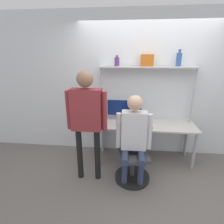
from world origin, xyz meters
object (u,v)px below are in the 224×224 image
object	(u,v)px
bottle_purple	(117,61)
laptop	(137,122)
office_chair	(132,162)
cell_phone	(150,127)
person_standing	(87,113)
storage_box	(147,60)
bottle_blue	(179,59)
monitor	(124,109)
person_seated	(134,133)

from	to	relation	value
bottle_purple	laptop	bearing A→B (deg)	-32.13
office_chair	cell_phone	bearing A→B (deg)	55.32
person_standing	storage_box	xyz separation A→B (m)	(0.90, 0.84, 0.72)
laptop	bottle_purple	bearing A→B (deg)	147.87
cell_phone	bottle_purple	xyz separation A→B (m)	(-0.62, 0.32, 1.09)
laptop	bottle_purple	distance (m)	1.14
cell_phone	bottle_blue	world-z (taller)	bottle_blue
monitor	person_seated	size ratio (longest dim) A/B	0.47
person_seated	bottle_purple	xyz separation A→B (m)	(-0.33, 0.81, 1.00)
monitor	storage_box	size ratio (longest dim) A/B	3.20
person_standing	bottle_blue	world-z (taller)	bottle_blue
laptop	bottle_blue	bearing A→B (deg)	20.79
person_seated	bottle_purple	world-z (taller)	bottle_purple
bottle_blue	storage_box	distance (m)	0.53
office_chair	person_seated	bearing A→B (deg)	-79.84
cell_phone	person_seated	world-z (taller)	person_seated
person_standing	bottle_purple	world-z (taller)	bottle_purple
monitor	bottle_purple	size ratio (longest dim) A/B	3.59
monitor	laptop	bearing A→B (deg)	-38.86
laptop	cell_phone	xyz separation A→B (m)	(0.23, -0.07, -0.05)
laptop	bottle_blue	size ratio (longest dim) A/B	1.02
monitor	bottle_purple	xyz separation A→B (m)	(-0.15, 0.05, 0.86)
office_chair	monitor	bearing A→B (deg)	103.07
laptop	person_seated	bearing A→B (deg)	-97.48
office_chair	person_standing	size ratio (longest dim) A/B	0.53
office_chair	person_standing	xyz separation A→B (m)	(-0.69, -0.08, 0.84)
office_chair	person_seated	world-z (taller)	person_seated
laptop	person_seated	distance (m)	0.57
monitor	bottle_purple	bearing A→B (deg)	161.29
monitor	laptop	world-z (taller)	monitor
cell_phone	laptop	bearing A→B (deg)	162.96
bottle_blue	monitor	bearing A→B (deg)	-176.76
person_standing	cell_phone	bearing A→B (deg)	27.55
storage_box	laptop	bearing A→B (deg)	-116.53
person_standing	bottle_blue	size ratio (longest dim) A/B	6.25
monitor	laptop	xyz separation A→B (m)	(0.25, -0.20, -0.18)
person_seated	bottle_blue	xyz separation A→B (m)	(0.73, 0.81, 1.04)
monitor	office_chair	bearing A→B (deg)	-76.93
cell_phone	office_chair	xyz separation A→B (m)	(-0.31, -0.44, -0.45)
bottle_blue	storage_box	xyz separation A→B (m)	(-0.53, 0.00, -0.02)
storage_box	cell_phone	bearing A→B (deg)	-72.57
monitor	laptop	distance (m)	0.36
person_standing	office_chair	bearing A→B (deg)	6.39
cell_phone	bottle_blue	xyz separation A→B (m)	(0.43, 0.32, 1.13)
laptop	bottle_purple	size ratio (longest dim) A/B	1.55
storage_box	person_standing	bearing A→B (deg)	-136.92
monitor	bottle_blue	size ratio (longest dim) A/B	2.36
person_standing	bottle_purple	bearing A→B (deg)	65.93
laptop	cell_phone	distance (m)	0.24
laptop	person_standing	size ratio (longest dim) A/B	0.16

